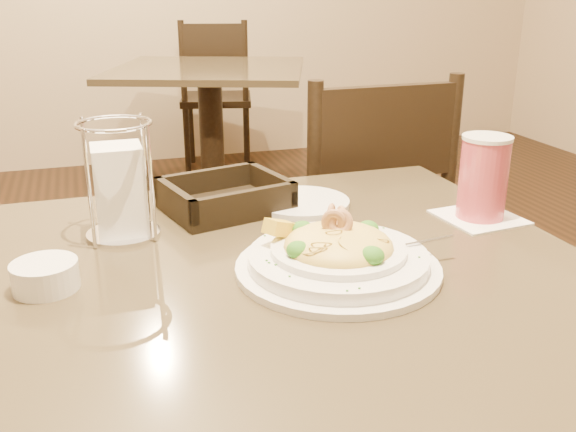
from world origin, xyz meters
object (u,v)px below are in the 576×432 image
object	(u,v)px
background_table	(211,115)
drink_glass	(483,178)
dining_chair_far	(216,93)
butter_ramekin	(45,276)
side_plate	(302,203)
main_table	(292,412)
dining_chair_near	(358,233)
napkin_caddy	(119,188)
pasta_bowl	(338,255)
bread_basket	(225,199)

from	to	relation	value
background_table	drink_glass	bearing A→B (deg)	-89.20
dining_chair_far	butter_ramekin	bearing A→B (deg)	87.82
drink_glass	side_plate	size ratio (longest dim) A/B	0.83
main_table	dining_chair_near	world-z (taller)	dining_chair_near
main_table	napkin_caddy	distance (m)	0.44
main_table	napkin_caddy	size ratio (longest dim) A/B	4.76
main_table	background_table	xyz separation A→B (m)	(0.35, 2.36, 0.00)
pasta_bowl	napkin_caddy	xyz separation A→B (m)	(-0.28, 0.24, 0.05)
pasta_bowl	bread_basket	size ratio (longest dim) A/B	1.36
napkin_caddy	side_plate	world-z (taller)	napkin_caddy
main_table	butter_ramekin	world-z (taller)	butter_ramekin
dining_chair_near	bread_basket	size ratio (longest dim) A/B	3.90
background_table	pasta_bowl	size ratio (longest dim) A/B	3.57
side_plate	napkin_caddy	bearing A→B (deg)	-171.37
napkin_caddy	butter_ramekin	xyz separation A→B (m)	(-0.11, -0.17, -0.06)
background_table	napkin_caddy	size ratio (longest dim) A/B	6.11
dining_chair_near	pasta_bowl	size ratio (longest dim) A/B	2.87
main_table	drink_glass	bearing A→B (deg)	16.75
dining_chair_far	napkin_caddy	xyz separation A→B (m)	(-0.75, -2.86, 0.33)
dining_chair_near	dining_chair_far	size ratio (longest dim) A/B	1.00
dining_chair_far	drink_glass	distance (m)	2.99
napkin_caddy	bread_basket	bearing A→B (deg)	20.44
bread_basket	napkin_caddy	world-z (taller)	napkin_caddy
main_table	background_table	distance (m)	2.38
bread_basket	napkin_caddy	distance (m)	0.21
main_table	dining_chair_near	bearing A→B (deg)	58.92
dining_chair_near	drink_glass	xyz separation A→B (m)	(-0.03, -0.57, 0.32)
background_table	drink_glass	distance (m)	2.26
main_table	pasta_bowl	world-z (taller)	pasta_bowl
dining_chair_near	pasta_bowl	world-z (taller)	dining_chair_near
background_table	pasta_bowl	bearing A→B (deg)	-96.91
dining_chair_far	drink_glass	size ratio (longest dim) A/B	6.35
dining_chair_near	main_table	bearing A→B (deg)	57.94
drink_glass	bread_basket	bearing A→B (deg)	156.46
side_plate	butter_ramekin	distance (m)	0.49
dining_chair_near	drink_glass	world-z (taller)	dining_chair_near
dining_chair_far	bread_basket	size ratio (longest dim) A/B	3.90
background_table	pasta_bowl	xyz separation A→B (m)	(-0.29, -2.37, 0.26)
dining_chair_far	dining_chair_near	bearing A→B (deg)	100.90
side_plate	dining_chair_near	bearing A→B (deg)	53.52
dining_chair_far	pasta_bowl	xyz separation A→B (m)	(-0.47, -3.10, 0.27)
main_table	napkin_caddy	xyz separation A→B (m)	(-0.22, 0.23, 0.32)
pasta_bowl	butter_ramekin	world-z (taller)	pasta_bowl
background_table	dining_chair_near	world-z (taller)	dining_chair_near
pasta_bowl	drink_glass	world-z (taller)	drink_glass
pasta_bowl	bread_basket	world-z (taller)	pasta_bowl
background_table	butter_ramekin	distance (m)	2.41
dining_chair_near	butter_ramekin	distance (m)	1.01
pasta_bowl	side_plate	distance (m)	0.29
dining_chair_far	drink_glass	world-z (taller)	dining_chair_far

